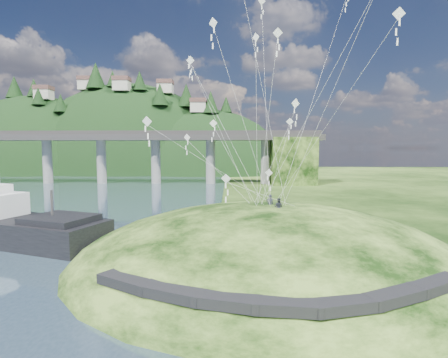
{
  "coord_description": "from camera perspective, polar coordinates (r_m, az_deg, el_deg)",
  "views": [
    {
      "loc": [
        4.64,
        -28.35,
        10.04
      ],
      "look_at": [
        4.0,
        6.0,
        7.0
      ],
      "focal_mm": 28.0,
      "sensor_mm": 36.0,
      "label": 1
    }
  ],
  "objects": [
    {
      "name": "kite_swarm",
      "position": [
        32.95,
        5.94,
        17.04
      ],
      "size": [
        20.62,
        16.17,
        21.36
      ],
      "color": "white",
      "rests_on": "ground"
    },
    {
      "name": "wooden_dock",
      "position": [
        38.32,
        -18.1,
        -9.73
      ],
      "size": [
        13.52,
        2.62,
        0.96
      ],
      "color": "#3E2619",
      "rests_on": "ground"
    },
    {
      "name": "work_barge",
      "position": [
        44.61,
        -31.98,
        -6.13
      ],
      "size": [
        23.36,
        13.37,
        7.91
      ],
      "color": "black",
      "rests_on": "ground"
    },
    {
      "name": "far_ridge",
      "position": [
        159.02,
        -16.59,
        -1.46
      ],
      "size": [
        153.0,
        70.0,
        94.5
      ],
      "color": "black",
      "rests_on": "ground"
    },
    {
      "name": "grass_hill",
      "position": [
        32.65,
        7.17,
        -15.69
      ],
      "size": [
        36.0,
        32.0,
        13.0
      ],
      "color": "black",
      "rests_on": "ground"
    },
    {
      "name": "kite_flyers",
      "position": [
        30.95,
        8.32,
        -2.83
      ],
      "size": [
        1.37,
        2.27,
        1.78
      ],
      "color": "#242730",
      "rests_on": "ground"
    },
    {
      "name": "ground",
      "position": [
        30.44,
        -8.01,
        -14.26
      ],
      "size": [
        320.0,
        320.0,
        0.0
      ],
      "primitive_type": "plane",
      "color": "black",
      "rests_on": "ground"
    },
    {
      "name": "bridge",
      "position": [
        103.22,
        -16.52,
        4.66
      ],
      "size": [
        160.0,
        11.0,
        15.0
      ],
      "color": "#2D2B2B",
      "rests_on": "ground"
    },
    {
      "name": "footpath",
      "position": [
        20.43,
        9.37,
        -17.93
      ],
      "size": [
        22.29,
        5.84,
        0.83
      ],
      "color": "black",
      "rests_on": "ground"
    }
  ]
}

